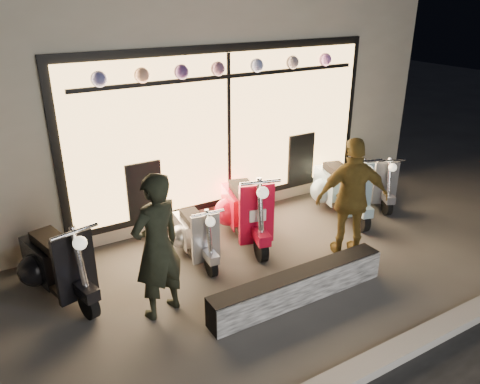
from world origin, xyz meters
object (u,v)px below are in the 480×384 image
object	(u,v)px
graffiti_barrier	(298,286)
scooter_red	(245,208)
scooter_silver	(194,232)
man	(157,247)
woman	(352,199)

from	to	relation	value
graffiti_barrier	scooter_red	size ratio (longest dim) A/B	1.52
scooter_silver	scooter_red	xyz separation A→B (m)	(0.96, 0.16, 0.10)
graffiti_barrier	man	distance (m)	1.84
scooter_silver	woman	world-z (taller)	woman
woman	scooter_red	bearing A→B (deg)	-27.91
graffiti_barrier	woman	size ratio (longest dim) A/B	1.39
scooter_red	scooter_silver	bearing A→B (deg)	-156.09
scooter_red	woman	bearing A→B (deg)	-37.98
graffiti_barrier	man	bearing A→B (deg)	157.57
graffiti_barrier	scooter_silver	world-z (taller)	scooter_silver
man	graffiti_barrier	bearing A→B (deg)	140.33
scooter_silver	man	distance (m)	1.51
scooter_red	man	distance (m)	2.29
graffiti_barrier	woman	bearing A→B (deg)	22.35
man	woman	bearing A→B (deg)	160.77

